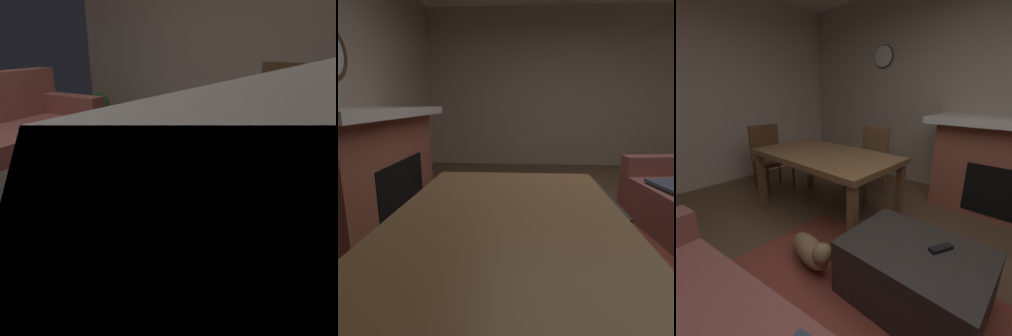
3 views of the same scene
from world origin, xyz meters
TOP-DOWN VIEW (x-y plane):
  - floor at (0.00, 0.00)m, footprint 7.90×7.90m
  - wall_right_window_side at (3.29, 0.00)m, footprint 0.12×5.62m
  - area_rug at (-0.02, 0.19)m, footprint 2.60×2.00m
  - ottoman_coffee_table at (-0.02, -0.42)m, footprint 0.89×0.65m
  - tv_remote at (-0.15, -0.50)m, footprint 0.12×0.17m
  - dining_table at (1.30, -0.86)m, footprint 1.60×0.89m
  - dining_chair_east at (2.49, -0.86)m, footprint 0.46×0.46m
  - potted_plant at (2.32, 1.68)m, footprint 0.30×0.30m
  - small_dog at (0.71, -0.16)m, footprint 0.54×0.31m

SIDE VIEW (x-z plane):
  - floor at x=0.00m, z-range 0.00..0.00m
  - area_rug at x=-0.02m, z-range 0.00..0.01m
  - small_dog at x=0.71m, z-range 0.02..0.31m
  - ottoman_coffee_table at x=-0.02m, z-range 0.00..0.42m
  - potted_plant at x=2.32m, z-range 0.02..0.46m
  - tv_remote at x=-0.15m, z-range 0.42..0.45m
  - dining_chair_east at x=2.49m, z-range 0.06..0.99m
  - dining_table at x=1.30m, z-range 0.29..1.03m
  - wall_right_window_side at x=3.29m, z-range 0.00..2.78m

